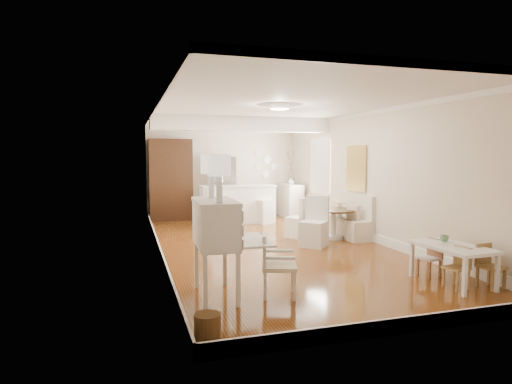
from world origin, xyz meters
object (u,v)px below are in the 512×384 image
bar_stool_right (264,204)px  kids_chair_a (456,267)px  breakfast_counter (238,204)px  kids_chair_b (429,258)px  secretary_bureau (216,249)px  slip_chair_near (314,222)px  wicker_basket (207,327)px  kids_table (452,265)px  pantry_cabinet (170,180)px  kids_chair_c (491,266)px  slip_chair_far (298,217)px  sideboard (291,201)px  gustavian_armchair (279,265)px  bar_stool_left (217,208)px  fridge (236,187)px  dining_table (333,224)px

bar_stool_right → kids_chair_a: bearing=-104.7°
breakfast_counter → kids_chair_b: bearing=-75.6°
secretary_bureau → kids_chair_a: (3.27, -0.60, -0.35)m
secretary_bureau → kids_chair_a: bearing=-8.3°
kids_chair_b → slip_chair_near: bearing=-173.3°
wicker_basket → kids_table: size_ratio=0.24×
secretary_bureau → pantry_cabinet: 6.98m
kids_table → kids_chair_c: kids_chair_c is taller
secretary_bureau → bar_stool_right: size_ratio=1.25×
slip_chair_far → bar_stool_right: (-0.12, 2.12, 0.06)m
breakfast_counter → sideboard: bearing=18.9°
wicker_basket → kids_chair_a: bearing=10.5°
bar_stool_right → gustavian_armchair: bearing=-128.1°
gustavian_armchair → slip_chair_near: 3.20m
kids_chair_b → bar_stool_left: size_ratio=0.59×
kids_chair_c → sideboard: 7.24m
wicker_basket → breakfast_counter: (2.14, 7.16, 0.38)m
kids_chair_a → sideboard: (0.32, 7.10, 0.20)m
gustavian_armchair → kids_chair_b: gustavian_armchair is taller
fridge → pantry_cabinet: bearing=179.1°
kids_chair_b → pantry_cabinet: size_ratio=0.25×
dining_table → sideboard: 3.43m
wicker_basket → breakfast_counter: 7.48m
kids_chair_b → bar_stool_right: size_ratio=0.57×
gustavian_armchair → kids_chair_c: size_ratio=1.34×
wicker_basket → dining_table: dining_table is taller
gustavian_armchair → bar_stool_left: (0.29, 5.48, 0.08)m
kids_table → dining_table: dining_table is taller
breakfast_counter → pantry_cabinet: size_ratio=0.89×
secretary_bureau → kids_chair_b: 3.33m
kids_table → slip_chair_far: slip_chair_far is taller
breakfast_counter → fridge: fridge is taller
dining_table → fridge: fridge is taller
secretary_bureau → gustavian_armchair: 0.86m
secretary_bureau → wicker_basket: 1.41m
gustavian_armchair → kids_chair_b: 2.52m
kids_chair_c → fridge: fridge is taller
slip_chair_near → kids_chair_b: bearing=-28.1°
kids_chair_a → bar_stool_right: size_ratio=0.57×
kids_table → kids_chair_b: kids_chair_b is taller
slip_chair_near → bar_stool_left: (-1.43, 2.78, -0.02)m
dining_table → sideboard: bearing=84.6°
kids_chair_c → fridge: 7.89m
wicker_basket → bar_stool_right: (2.81, 6.87, 0.38)m
secretary_bureau → pantry_cabinet: (0.10, 6.96, 0.51)m
kids_chair_c → slip_chair_near: slip_chair_near is taller
wicker_basket → kids_chair_b: bearing=19.2°
secretary_bureau → breakfast_counter: 6.16m
kids_chair_c → wicker_basket: bearing=-179.6°
bar_stool_left → pantry_cabinet: pantry_cabinet is taller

